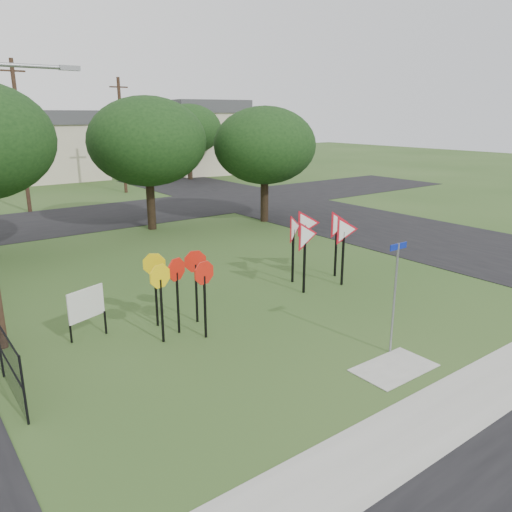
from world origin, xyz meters
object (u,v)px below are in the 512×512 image
(street_name_sign, at_px, (395,291))
(stop_sign_cluster, at_px, (178,276))
(yield_sign_cluster, at_px, (317,231))
(info_board, at_px, (86,306))

(street_name_sign, xyz_separation_m, stop_sign_cluster, (-3.69, 4.35, -0.02))
(stop_sign_cluster, bearing_deg, yield_sign_cluster, 8.28)
(street_name_sign, distance_m, stop_sign_cluster, 5.70)
(stop_sign_cluster, relative_size, yield_sign_cluster, 0.66)
(yield_sign_cluster, relative_size, info_board, 2.31)
(stop_sign_cluster, xyz_separation_m, info_board, (-2.20, 1.13, -0.69))
(stop_sign_cluster, bearing_deg, info_board, 152.92)
(stop_sign_cluster, distance_m, info_board, 2.57)
(street_name_sign, bearing_deg, info_board, 137.13)
(yield_sign_cluster, xyz_separation_m, info_board, (-8.22, 0.25, -0.93))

